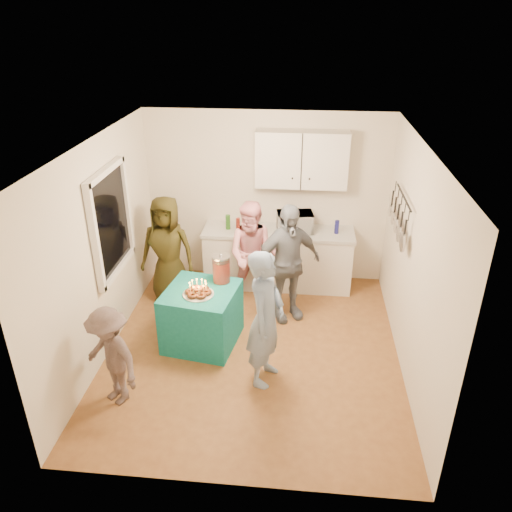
# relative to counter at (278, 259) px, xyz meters

# --- Properties ---
(floor) EXTENTS (4.00, 4.00, 0.00)m
(floor) POSITION_rel_counter_xyz_m (-0.20, -1.70, -0.43)
(floor) COLOR brown
(floor) RESTS_ON ground
(ceiling) EXTENTS (4.00, 4.00, 0.00)m
(ceiling) POSITION_rel_counter_xyz_m (-0.20, -1.70, 2.17)
(ceiling) COLOR white
(ceiling) RESTS_ON floor
(back_wall) EXTENTS (3.60, 3.60, 0.00)m
(back_wall) POSITION_rel_counter_xyz_m (-0.20, 0.30, 0.87)
(back_wall) COLOR silver
(back_wall) RESTS_ON floor
(left_wall) EXTENTS (4.00, 4.00, 0.00)m
(left_wall) POSITION_rel_counter_xyz_m (-2.00, -1.70, 0.87)
(left_wall) COLOR silver
(left_wall) RESTS_ON floor
(right_wall) EXTENTS (4.00, 4.00, 0.00)m
(right_wall) POSITION_rel_counter_xyz_m (1.60, -1.70, 0.87)
(right_wall) COLOR silver
(right_wall) RESTS_ON floor
(window_night) EXTENTS (0.04, 1.00, 1.20)m
(window_night) POSITION_rel_counter_xyz_m (-1.97, -1.40, 1.12)
(window_night) COLOR black
(window_night) RESTS_ON left_wall
(counter) EXTENTS (2.20, 0.58, 0.86)m
(counter) POSITION_rel_counter_xyz_m (0.00, 0.00, 0.00)
(counter) COLOR white
(counter) RESTS_ON floor
(countertop) EXTENTS (2.24, 0.62, 0.05)m
(countertop) POSITION_rel_counter_xyz_m (0.00, -0.00, 0.46)
(countertop) COLOR beige
(countertop) RESTS_ON counter
(upper_cabinet) EXTENTS (1.30, 0.30, 0.80)m
(upper_cabinet) POSITION_rel_counter_xyz_m (0.30, 0.15, 1.52)
(upper_cabinet) COLOR white
(upper_cabinet) RESTS_ON back_wall
(pot_rack) EXTENTS (0.12, 1.00, 0.60)m
(pot_rack) POSITION_rel_counter_xyz_m (1.52, -1.00, 1.17)
(pot_rack) COLOR black
(pot_rack) RESTS_ON right_wall
(microwave) EXTENTS (0.56, 0.42, 0.29)m
(microwave) POSITION_rel_counter_xyz_m (0.24, 0.00, 0.62)
(microwave) COLOR white
(microwave) RESTS_ON countertop
(party_table) EXTENTS (0.98, 0.98, 0.76)m
(party_table) POSITION_rel_counter_xyz_m (-0.86, -1.58, -0.05)
(party_table) COLOR #117571
(party_table) RESTS_ON floor
(donut_cake) EXTENTS (0.38, 0.38, 0.18)m
(donut_cake) POSITION_rel_counter_xyz_m (-0.87, -1.68, 0.42)
(donut_cake) COLOR #381C0C
(donut_cake) RESTS_ON party_table
(punch_jar) EXTENTS (0.22, 0.22, 0.34)m
(punch_jar) POSITION_rel_counter_xyz_m (-0.64, -1.33, 0.50)
(punch_jar) COLOR red
(punch_jar) RESTS_ON party_table
(man_birthday) EXTENTS (0.53, 0.68, 1.64)m
(man_birthday) POSITION_rel_counter_xyz_m (-0.01, -2.21, 0.39)
(man_birthday) COLOR #829ABD
(man_birthday) RESTS_ON floor
(woman_back_left) EXTENTS (0.81, 0.56, 1.59)m
(woman_back_left) POSITION_rel_counter_xyz_m (-1.53, -0.59, 0.37)
(woman_back_left) COLOR #4E4716
(woman_back_left) RESTS_ON floor
(woman_back_center) EXTENTS (0.79, 0.64, 1.54)m
(woman_back_center) POSITION_rel_counter_xyz_m (-0.32, -0.56, 0.34)
(woman_back_center) COLOR pink
(woman_back_center) RESTS_ON floor
(woman_back_right) EXTENTS (1.05, 0.82, 1.66)m
(woman_back_right) POSITION_rel_counter_xyz_m (0.16, -0.89, 0.40)
(woman_back_right) COLOR black
(woman_back_right) RESTS_ON floor
(child_near_left) EXTENTS (0.87, 0.77, 1.17)m
(child_near_left) POSITION_rel_counter_xyz_m (-1.60, -2.73, 0.15)
(child_near_left) COLOR #4D3D3D
(child_near_left) RESTS_ON floor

